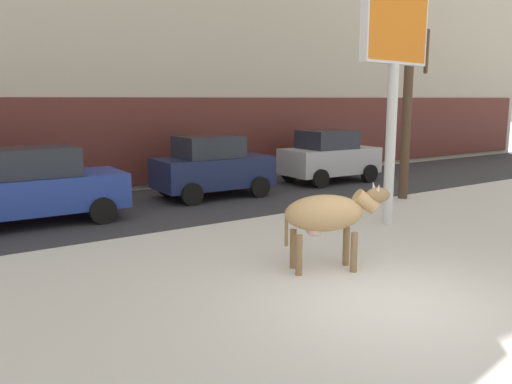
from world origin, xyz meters
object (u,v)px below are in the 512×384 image
(cow_tan, at_px, (328,214))
(pedestrian_near_billboard, at_px, (83,167))
(bare_tree_left_lot, at_px, (407,99))
(car_blue_sedan, at_px, (33,186))
(billboard, at_px, (396,38))
(car_navy_hatchback, at_px, (212,167))
(car_silver_hatchback, at_px, (329,156))

(cow_tan, height_order, pedestrian_near_billboard, pedestrian_near_billboard)
(bare_tree_left_lot, bearing_deg, cow_tan, -149.40)
(cow_tan, relative_size, car_blue_sedan, 0.45)
(billboard, distance_m, bare_tree_left_lot, 3.75)
(cow_tan, xyz_separation_m, bare_tree_left_lot, (6.42, 3.80, 1.97))
(car_blue_sedan, relative_size, car_navy_hatchback, 1.20)
(cow_tan, distance_m, billboard, 5.18)
(car_blue_sedan, relative_size, car_silver_hatchback, 1.20)
(car_blue_sedan, distance_m, pedestrian_near_billboard, 3.88)
(car_navy_hatchback, bearing_deg, car_silver_hatchback, 2.30)
(cow_tan, distance_m, pedestrian_near_billboard, 9.88)
(cow_tan, distance_m, car_silver_hatchback, 9.95)
(car_navy_hatchback, xyz_separation_m, car_silver_hatchback, (4.91, 0.20, 0.00))
(car_silver_hatchback, height_order, pedestrian_near_billboard, car_silver_hatchback)
(car_blue_sedan, xyz_separation_m, car_navy_hatchback, (5.24, 0.67, 0.02))
(car_silver_hatchback, xyz_separation_m, bare_tree_left_lot, (-0.24, -3.59, 2.03))
(pedestrian_near_billboard, xyz_separation_m, bare_tree_left_lot, (7.79, -5.98, 2.08))
(car_silver_hatchback, height_order, bare_tree_left_lot, bare_tree_left_lot)
(cow_tan, bearing_deg, billboard, 26.97)
(cow_tan, xyz_separation_m, car_blue_sedan, (-3.49, 6.52, -0.09))
(car_navy_hatchback, distance_m, car_silver_hatchback, 4.91)
(billboard, distance_m, car_blue_sedan, 9.13)
(cow_tan, xyz_separation_m, car_silver_hatchback, (6.66, 7.39, -0.07))
(car_blue_sedan, distance_m, bare_tree_left_lot, 10.48)
(car_blue_sedan, bearing_deg, bare_tree_left_lot, -15.38)
(pedestrian_near_billboard, bearing_deg, bare_tree_left_lot, -37.51)
(car_blue_sedan, xyz_separation_m, pedestrian_near_billboard, (2.11, 3.26, -0.03))
(car_blue_sedan, relative_size, pedestrian_near_billboard, 2.45)
(cow_tan, bearing_deg, car_silver_hatchback, 47.98)
(billboard, distance_m, car_navy_hatchback, 6.61)
(car_silver_hatchback, bearing_deg, car_navy_hatchback, -177.70)
(cow_tan, height_order, billboard, billboard)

